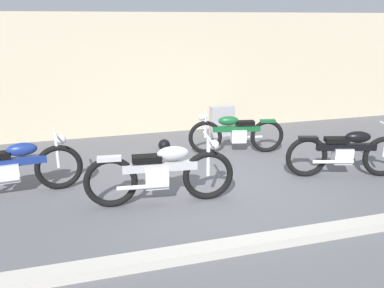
% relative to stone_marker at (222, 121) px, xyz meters
% --- Properties ---
extents(ground_plane, '(40.00, 40.00, 0.00)m').
position_rel_stone_marker_xyz_m(ground_plane, '(-1.07, -2.69, -0.36)').
color(ground_plane, '#56565B').
extents(building_wall, '(18.00, 0.30, 2.80)m').
position_rel_stone_marker_xyz_m(building_wall, '(-1.07, 0.82, 1.04)').
color(building_wall, beige).
rests_on(building_wall, ground_plane).
extents(curb_strip, '(18.00, 0.24, 0.12)m').
position_rel_stone_marker_xyz_m(curb_strip, '(-1.07, -4.60, -0.30)').
color(curb_strip, '#B7B2A8').
rests_on(curb_strip, ground_plane).
extents(stone_marker, '(0.59, 0.25, 0.72)m').
position_rel_stone_marker_xyz_m(stone_marker, '(0.00, 0.00, 0.00)').
color(stone_marker, '#9E9EA3').
rests_on(stone_marker, ground_plane).
extents(helmet, '(0.25, 0.25, 0.25)m').
position_rel_stone_marker_xyz_m(helmet, '(-1.54, -0.72, -0.23)').
color(helmet, black).
rests_on(helmet, ground_plane).
extents(motorcycle_blue, '(2.13, 0.60, 0.96)m').
position_rel_stone_marker_xyz_m(motorcycle_blue, '(-4.24, -2.23, 0.10)').
color(motorcycle_blue, black).
rests_on(motorcycle_blue, ground_plane).
extents(motorcycle_green, '(1.95, 0.64, 0.88)m').
position_rel_stone_marker_xyz_m(motorcycle_green, '(-0.15, -1.24, 0.07)').
color(motorcycle_green, black).
rests_on(motorcycle_green, ground_plane).
extents(motorcycle_silver, '(2.23, 0.62, 1.00)m').
position_rel_stone_marker_xyz_m(motorcycle_silver, '(-2.07, -3.10, 0.12)').
color(motorcycle_silver, black).
rests_on(motorcycle_silver, ground_plane).
extents(motorcycle_black, '(2.03, 0.77, 0.93)m').
position_rel_stone_marker_xyz_m(motorcycle_black, '(1.23, -2.95, 0.09)').
color(motorcycle_black, black).
rests_on(motorcycle_black, ground_plane).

